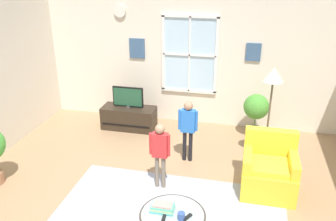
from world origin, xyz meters
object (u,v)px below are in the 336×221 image
(floor_lamp, at_px, (273,85))
(person_blue_shirt, at_px, (188,124))
(television, at_px, (128,97))
(potted_plant_by_window, at_px, (256,110))
(person_red_shirt, at_px, (160,149))
(coffee_table, at_px, (173,216))
(remote_near_cup, at_px, (187,217))
(book_stack, at_px, (162,207))
(cup, at_px, (181,216))
(armchair, at_px, (269,171))
(remote_near_books, at_px, (164,217))
(tv_stand, at_px, (129,118))

(floor_lamp, bearing_deg, person_blue_shirt, -174.50)
(television, bearing_deg, potted_plant_by_window, 3.85)
(television, relative_size, floor_lamp, 0.36)
(potted_plant_by_window, bearing_deg, person_red_shirt, -124.13)
(coffee_table, bearing_deg, remote_near_cup, -7.75)
(book_stack, xyz_separation_m, potted_plant_by_window, (1.07, 3.06, 0.09))
(cup, height_order, floor_lamp, floor_lamp)
(book_stack, distance_m, person_blue_shirt, 1.92)
(armchair, bearing_deg, book_stack, -133.63)
(television, relative_size, book_stack, 2.21)
(remote_near_books, height_order, floor_lamp, floor_lamp)
(person_blue_shirt, xyz_separation_m, floor_lamp, (1.27, 0.12, 0.74))
(person_red_shirt, height_order, person_blue_shirt, person_blue_shirt)
(floor_lamp, bearing_deg, cup, -114.79)
(cup, relative_size, remote_near_cup, 0.62)
(tv_stand, distance_m, coffee_table, 3.33)
(coffee_table, xyz_separation_m, floor_lamp, (1.10, 2.08, 1.01))
(cup, distance_m, remote_near_books, 0.20)
(television, bearing_deg, book_stack, -64.08)
(coffee_table, xyz_separation_m, potted_plant_by_window, (0.94, 3.11, 0.16))
(person_red_shirt, distance_m, person_blue_shirt, 0.90)
(book_stack, bearing_deg, remote_near_cup, -13.43)
(cup, xyz_separation_m, person_red_shirt, (-0.54, 1.16, 0.18))
(person_blue_shirt, height_order, potted_plant_by_window, person_blue_shirt)
(remote_near_books, bearing_deg, book_stack, 110.77)
(cup, xyz_separation_m, floor_lamp, (0.99, 2.14, 0.94))
(television, relative_size, coffee_table, 0.79)
(television, distance_m, person_blue_shirt, 1.69)
(potted_plant_by_window, bearing_deg, coffee_table, -106.75)
(television, relative_size, remote_near_books, 4.41)
(remote_near_books, xyz_separation_m, remote_near_cup, (0.26, 0.06, 0.00))
(tv_stand, bearing_deg, remote_near_cup, -59.96)
(remote_near_books, bearing_deg, tv_stand, 115.68)
(armchair, relative_size, remote_near_books, 6.21)
(television, relative_size, remote_near_cup, 4.41)
(television, height_order, potted_plant_by_window, television)
(armchair, xyz_separation_m, book_stack, (-1.27, -1.33, 0.15))
(armchair, relative_size, person_red_shirt, 0.84)
(book_stack, relative_size, potted_plant_by_window, 0.32)
(remote_near_books, distance_m, floor_lamp, 2.65)
(book_stack, bearing_deg, floor_lamp, 58.74)
(coffee_table, distance_m, remote_near_cup, 0.18)
(television, xyz_separation_m, armchair, (2.68, -1.56, -0.35))
(armchair, bearing_deg, tv_stand, 149.74)
(book_stack, height_order, remote_near_books, book_stack)
(remote_near_cup, relative_size, floor_lamp, 0.08)
(cup, distance_m, floor_lamp, 2.54)
(cup, bearing_deg, tv_stand, 118.82)
(coffee_table, distance_m, remote_near_books, 0.12)
(person_blue_shirt, relative_size, potted_plant_by_window, 1.24)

